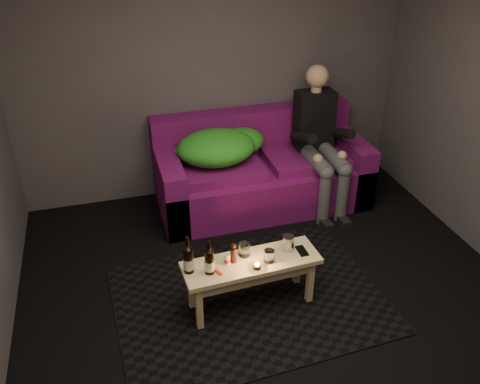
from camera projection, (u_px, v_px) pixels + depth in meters
The scene contains 17 objects.
floor at pixel (287, 326), 3.85m from camera, with size 4.50×4.50×0.00m, color black.
room at pixel (274, 99), 3.40m from camera, with size 4.50×4.50×4.50m.
rug at pixel (249, 299), 4.10m from camera, with size 2.11×1.53×0.01m, color black.
sofa at pixel (260, 172), 5.28m from camera, with size 2.12×0.95×0.91m.
green_blanket at pixel (220, 146), 4.99m from camera, with size 0.93×0.64×0.32m.
person at pixel (320, 137), 5.06m from camera, with size 0.38×0.88×1.42m.
coffee_table at pixel (251, 269), 3.88m from camera, with size 1.07×0.39×0.43m.
beer_bottle_a at pixel (188, 259), 3.68m from camera, with size 0.08×0.08×0.31m.
beer_bottle_b at pixel (209, 261), 3.67m from camera, with size 0.07×0.07×0.29m.
salt_shaker at pixel (227, 259), 3.79m from camera, with size 0.04×0.04×0.09m, color silver.
pepper_mill at pixel (233, 255), 3.80m from camera, with size 0.05×0.05×0.13m, color black.
tumbler_back at pixel (244, 250), 3.88m from camera, with size 0.09×0.09×0.11m, color white.
tealight at pixel (257, 266), 3.75m from camera, with size 0.06×0.06×0.05m.
tumbler_front at pixel (269, 256), 3.81m from camera, with size 0.08×0.08×0.10m, color white.
steel_cup at pixel (288, 243), 3.93m from camera, with size 0.09×0.09×0.13m, color #A9ABB0.
smartphone at pixel (302, 251), 3.94m from camera, with size 0.07×0.14×0.01m, color black.
red_lighter at pixel (218, 272), 3.71m from camera, with size 0.02×0.08×0.01m, color red.
Camera 1 is at (-1.12, -2.59, 2.83)m, focal length 38.00 mm.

